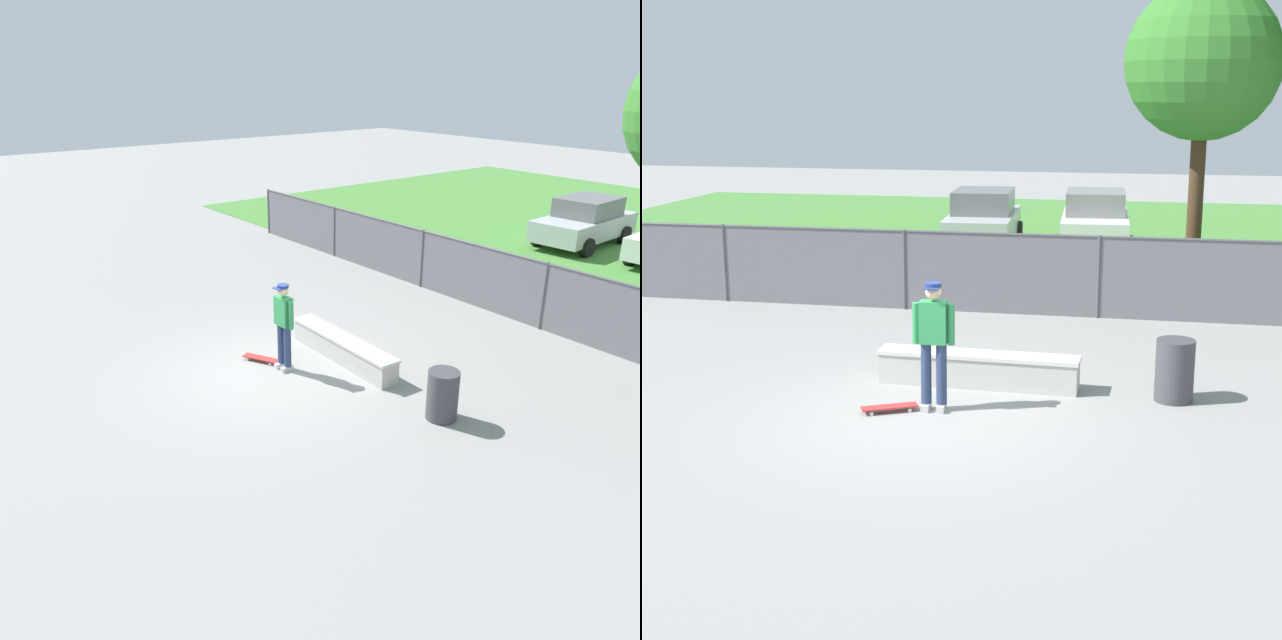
{
  "view_description": "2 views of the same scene",
  "coord_description": "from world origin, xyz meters",
  "views": [
    {
      "loc": [
        9.86,
        -6.19,
        5.83
      ],
      "look_at": [
        0.13,
        1.24,
        0.91
      ],
      "focal_mm": 35.43,
      "sensor_mm": 36.0,
      "label": 1
    },
    {
      "loc": [
        2.94,
        -12.03,
        4.42
      ],
      "look_at": [
        0.3,
        1.1,
        1.15
      ],
      "focal_mm": 53.27,
      "sensor_mm": 36.0,
      "label": 2
    }
  ],
  "objects": [
    {
      "name": "skateboard",
      "position": [
        -0.55,
        0.17,
        0.07
      ],
      "size": [
        0.8,
        0.54,
        0.09
      ],
      "color": "red",
      "rests_on": "ground"
    },
    {
      "name": "chainlink_fence",
      "position": [
        0.0,
        6.45,
        0.9
      ],
      "size": [
        19.78,
        0.07,
        1.65
      ],
      "color": "#4C4C51",
      "rests_on": "ground"
    },
    {
      "name": "car_silver",
      "position": [
        -1.73,
        14.25,
        0.84
      ],
      "size": [
        2.2,
        4.3,
        1.66
      ],
      "color": "#B7BABF",
      "rests_on": "ground"
    },
    {
      "name": "concrete_ledge",
      "position": [
        0.46,
        1.61,
        0.26
      ],
      "size": [
        3.11,
        0.58,
        0.52
      ],
      "color": "#B7B5AD",
      "rests_on": "ground"
    },
    {
      "name": "skateboarder",
      "position": [
        0.04,
        0.38,
        1.03
      ],
      "size": [
        0.6,
        0.31,
        1.84
      ],
      "color": "beige",
      "rests_on": "ground"
    },
    {
      "name": "ground_plane",
      "position": [
        0.0,
        0.0,
        0.0
      ],
      "size": [
        80.0,
        80.0,
        0.0
      ],
      "primitive_type": "plane",
      "color": "gray"
    },
    {
      "name": "trash_bin",
      "position": [
        3.37,
        1.48,
        0.46
      ],
      "size": [
        0.56,
        0.56,
        0.91
      ],
      "primitive_type": "cylinder",
      "color": "#3F3F44",
      "rests_on": "ground"
    }
  ]
}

